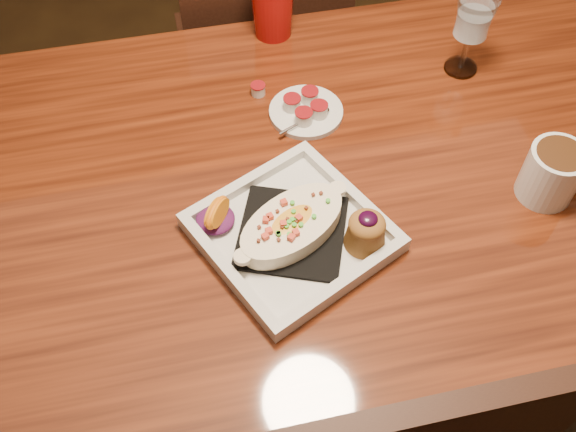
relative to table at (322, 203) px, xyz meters
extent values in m
plane|color=black|center=(0.00, 0.00, -0.65)|extent=(7.00, 7.00, 0.00)
cube|color=maroon|center=(0.00, 0.00, 0.08)|extent=(1.50, 0.90, 0.04)
cylinder|color=black|center=(-0.67, 0.37, -0.30)|extent=(0.07, 0.07, 0.71)
cylinder|color=black|center=(0.67, 0.37, -0.30)|extent=(0.07, 0.07, 0.71)
cube|color=black|center=(0.00, 0.70, -0.20)|extent=(0.42, 0.42, 0.04)
cylinder|color=black|center=(0.17, 0.87, -0.43)|extent=(0.04, 0.04, 0.45)
cylinder|color=black|center=(-0.17, 0.87, -0.43)|extent=(0.04, 0.04, 0.45)
cylinder|color=black|center=(0.17, 0.53, -0.43)|extent=(0.04, 0.04, 0.45)
cylinder|color=black|center=(-0.17, 0.53, -0.43)|extent=(0.04, 0.04, 0.45)
cube|color=black|center=(0.00, 0.51, 0.05)|extent=(0.40, 0.03, 0.46)
cube|color=silver|center=(-0.09, -0.13, 0.10)|extent=(0.36, 0.36, 0.01)
cube|color=black|center=(-0.09, -0.13, 0.11)|extent=(0.22, 0.22, 0.01)
ellipsoid|color=gold|center=(-0.09, -0.13, 0.13)|extent=(0.19, 0.16, 0.03)
ellipsoid|color=#551349|center=(-0.21, -0.08, 0.12)|extent=(0.07, 0.07, 0.02)
cone|color=brown|center=(0.02, -0.17, 0.13)|extent=(0.07, 0.07, 0.05)
ellipsoid|color=brown|center=(0.02, -0.17, 0.16)|extent=(0.06, 0.06, 0.03)
ellipsoid|color=black|center=(0.02, -0.17, 0.17)|extent=(0.03, 0.03, 0.01)
cylinder|color=silver|center=(0.36, -0.13, 0.15)|extent=(0.10, 0.10, 0.10)
cylinder|color=#341D0E|center=(0.36, -0.13, 0.19)|extent=(0.08, 0.08, 0.02)
cylinder|color=silver|center=(0.34, 0.20, 0.10)|extent=(0.07, 0.07, 0.01)
cylinder|color=silver|center=(0.34, 0.20, 0.14)|extent=(0.01, 0.01, 0.08)
cone|color=silver|center=(0.34, 0.20, 0.22)|extent=(0.08, 0.08, 0.09)
cylinder|color=silver|center=(0.00, 0.14, 0.10)|extent=(0.14, 0.14, 0.01)
cylinder|color=silver|center=(-0.03, 0.15, 0.12)|extent=(0.03, 0.03, 0.02)
cylinder|color=maroon|center=(-0.03, 0.15, 0.13)|extent=(0.03, 0.03, 0.00)
cylinder|color=silver|center=(0.01, 0.17, 0.12)|extent=(0.03, 0.03, 0.02)
cylinder|color=maroon|center=(0.01, 0.17, 0.13)|extent=(0.03, 0.03, 0.00)
cylinder|color=silver|center=(0.02, 0.13, 0.12)|extent=(0.03, 0.03, 0.02)
cylinder|color=maroon|center=(0.02, 0.13, 0.13)|extent=(0.03, 0.03, 0.00)
cylinder|color=silver|center=(-0.01, 0.11, 0.12)|extent=(0.03, 0.03, 0.02)
cylinder|color=maroon|center=(-0.01, 0.11, 0.13)|extent=(0.03, 0.03, 0.00)
cylinder|color=silver|center=(-0.08, 0.22, 0.11)|extent=(0.03, 0.03, 0.02)
cylinder|color=maroon|center=(-0.08, 0.22, 0.12)|extent=(0.03, 0.03, 0.00)
cone|color=#AD0F0C|center=(-0.01, 0.40, 0.17)|extent=(0.09, 0.09, 0.15)
camera|label=1|loc=(-0.23, -0.72, 0.97)|focal=40.00mm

